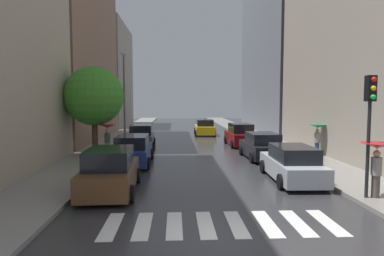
{
  "coord_description": "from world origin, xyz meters",
  "views": [
    {
      "loc": [
        -1.31,
        -8.17,
        3.58
      ],
      "look_at": [
        0.07,
        20.07,
        1.3
      ],
      "focal_mm": 31.87,
      "sensor_mm": 36.0,
      "label": 1
    }
  ],
  "objects_px": {
    "parked_car_right_second": "(262,147)",
    "parked_car_left_third": "(141,137)",
    "parked_car_left_second": "(133,151)",
    "street_tree_left": "(94,96)",
    "pedestrian_near_tree": "(377,156)",
    "traffic_light_right_corner": "(370,109)",
    "parked_car_right_third": "(240,135)",
    "taxi_midroad": "(205,128)",
    "parked_car_left_nearest": "(110,172)",
    "lamp_post_left": "(124,91)",
    "pedestrian_foreground": "(317,133)",
    "parked_car_right_nearest": "(292,164)",
    "pedestrian_far_side": "(107,133)"
  },
  "relations": [
    {
      "from": "parked_car_right_nearest",
      "to": "parked_car_left_second",
      "type": "bearing_deg",
      "value": 62.22
    },
    {
      "from": "parked_car_left_third",
      "to": "parked_car_right_nearest",
      "type": "height_order",
      "value": "parked_car_left_third"
    },
    {
      "from": "taxi_midroad",
      "to": "traffic_light_right_corner",
      "type": "xyz_separation_m",
      "value": [
        3.73,
        -23.57,
        2.52
      ]
    },
    {
      "from": "parked_car_left_third",
      "to": "parked_car_left_second",
      "type": "bearing_deg",
      "value": 179.73
    },
    {
      "from": "parked_car_right_third",
      "to": "pedestrian_far_side",
      "type": "height_order",
      "value": "pedestrian_far_side"
    },
    {
      "from": "pedestrian_near_tree",
      "to": "parked_car_left_third",
      "type": "bearing_deg",
      "value": -75.71
    },
    {
      "from": "parked_car_left_third",
      "to": "parked_car_right_third",
      "type": "bearing_deg",
      "value": -83.96
    },
    {
      "from": "parked_car_left_nearest",
      "to": "lamp_post_left",
      "type": "relative_size",
      "value": 0.6
    },
    {
      "from": "pedestrian_foreground",
      "to": "parked_car_right_second",
      "type": "bearing_deg",
      "value": -76.58
    },
    {
      "from": "parked_car_right_second",
      "to": "parked_car_left_third",
      "type": "bearing_deg",
      "value": 55.92
    },
    {
      "from": "traffic_light_right_corner",
      "to": "lamp_post_left",
      "type": "relative_size",
      "value": 0.58
    },
    {
      "from": "parked_car_right_third",
      "to": "pedestrian_far_side",
      "type": "relative_size",
      "value": 2.33
    },
    {
      "from": "parked_car_right_nearest",
      "to": "taxi_midroad",
      "type": "distance_m",
      "value": 20.42
    },
    {
      "from": "parked_car_right_nearest",
      "to": "parked_car_right_third",
      "type": "distance_m",
      "value": 11.8
    },
    {
      "from": "parked_car_left_nearest",
      "to": "traffic_light_right_corner",
      "type": "distance_m",
      "value": 9.76
    },
    {
      "from": "parked_car_right_third",
      "to": "traffic_light_right_corner",
      "type": "bearing_deg",
      "value": -175.19
    },
    {
      "from": "parked_car_left_second",
      "to": "taxi_midroad",
      "type": "bearing_deg",
      "value": -19.18
    },
    {
      "from": "parked_car_left_third",
      "to": "parked_car_right_third",
      "type": "xyz_separation_m",
      "value": [
        7.66,
        1.03,
        -0.0
      ]
    },
    {
      "from": "street_tree_left",
      "to": "pedestrian_near_tree",
      "type": "bearing_deg",
      "value": -39.56
    },
    {
      "from": "parked_car_left_third",
      "to": "lamp_post_left",
      "type": "xyz_separation_m",
      "value": [
        -1.69,
        3.12,
        3.58
      ]
    },
    {
      "from": "pedestrian_foreground",
      "to": "lamp_post_left",
      "type": "distance_m",
      "value": 15.55
    },
    {
      "from": "parked_car_left_third",
      "to": "pedestrian_far_side",
      "type": "bearing_deg",
      "value": 156.0
    },
    {
      "from": "parked_car_left_nearest",
      "to": "pedestrian_foreground",
      "type": "xyz_separation_m",
      "value": [
        11.42,
        7.66,
        0.77
      ]
    },
    {
      "from": "parked_car_left_third",
      "to": "parked_car_right_second",
      "type": "xyz_separation_m",
      "value": [
        7.84,
        -5.05,
        -0.07
      ]
    },
    {
      "from": "street_tree_left",
      "to": "pedestrian_foreground",
      "type": "bearing_deg",
      "value": -3.13
    },
    {
      "from": "parked_car_left_third",
      "to": "pedestrian_far_side",
      "type": "height_order",
      "value": "pedestrian_far_side"
    },
    {
      "from": "parked_car_right_third",
      "to": "pedestrian_foreground",
      "type": "xyz_separation_m",
      "value": [
        3.77,
        -5.76,
        0.76
      ]
    },
    {
      "from": "parked_car_left_nearest",
      "to": "traffic_light_right_corner",
      "type": "bearing_deg",
      "value": -101.62
    },
    {
      "from": "parked_car_right_third",
      "to": "taxi_midroad",
      "type": "height_order",
      "value": "taxi_midroad"
    },
    {
      "from": "pedestrian_far_side",
      "to": "traffic_light_right_corner",
      "type": "relative_size",
      "value": 0.45
    },
    {
      "from": "pedestrian_near_tree",
      "to": "street_tree_left",
      "type": "xyz_separation_m",
      "value": [
        -12.15,
        10.04,
        2.21
      ]
    },
    {
      "from": "pedestrian_far_side",
      "to": "parked_car_left_third",
      "type": "bearing_deg",
      "value": 146.52
    },
    {
      "from": "parked_car_left_second",
      "to": "taxi_midroad",
      "type": "distance_m",
      "value": 16.9
    },
    {
      "from": "parked_car_right_second",
      "to": "traffic_light_right_corner",
      "type": "xyz_separation_m",
      "value": [
        1.46,
        -8.98,
        2.53
      ]
    },
    {
      "from": "parked_car_left_second",
      "to": "parked_car_right_second",
      "type": "xyz_separation_m",
      "value": [
        7.69,
        1.41,
        -0.02
      ]
    },
    {
      "from": "parked_car_left_second",
      "to": "lamp_post_left",
      "type": "bearing_deg",
      "value": 10.46
    },
    {
      "from": "parked_car_left_second",
      "to": "pedestrian_foreground",
      "type": "height_order",
      "value": "pedestrian_foreground"
    },
    {
      "from": "parked_car_left_second",
      "to": "street_tree_left",
      "type": "height_order",
      "value": "street_tree_left"
    },
    {
      "from": "pedestrian_near_tree",
      "to": "lamp_post_left",
      "type": "height_order",
      "value": "lamp_post_left"
    },
    {
      "from": "street_tree_left",
      "to": "lamp_post_left",
      "type": "bearing_deg",
      "value": 83.36
    },
    {
      "from": "parked_car_left_second",
      "to": "parked_car_right_third",
      "type": "height_order",
      "value": "parked_car_right_third"
    },
    {
      "from": "parked_car_left_second",
      "to": "parked_car_right_nearest",
      "type": "bearing_deg",
      "value": -120.03
    },
    {
      "from": "parked_car_right_nearest",
      "to": "parked_car_right_second",
      "type": "xyz_separation_m",
      "value": [
        0.1,
        5.72,
        0.01
      ]
    },
    {
      "from": "taxi_midroad",
      "to": "lamp_post_left",
      "type": "distance_m",
      "value": 10.36
    },
    {
      "from": "pedestrian_near_tree",
      "to": "traffic_light_right_corner",
      "type": "distance_m",
      "value": 1.68
    },
    {
      "from": "parked_car_left_second",
      "to": "traffic_light_right_corner",
      "type": "distance_m",
      "value": 12.14
    },
    {
      "from": "parked_car_right_nearest",
      "to": "taxi_midroad",
      "type": "bearing_deg",
      "value": 7.88
    },
    {
      "from": "parked_car_left_nearest",
      "to": "pedestrian_far_side",
      "type": "relative_size",
      "value": 2.33
    },
    {
      "from": "parked_car_left_nearest",
      "to": "parked_car_left_second",
      "type": "relative_size",
      "value": 0.95
    },
    {
      "from": "pedestrian_far_side",
      "to": "pedestrian_foreground",
      "type": "bearing_deg",
      "value": 76.34
    }
  ]
}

